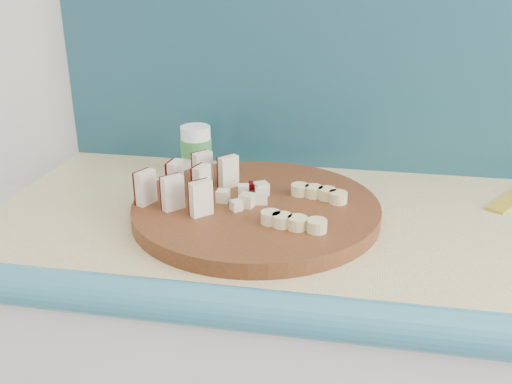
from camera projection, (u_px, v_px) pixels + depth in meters
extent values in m
cylinder|color=#4F2210|center=(256.00, 209.00, 1.03)|extent=(0.55, 0.55, 0.03)
cube|color=beige|center=(146.00, 188.00, 1.01)|extent=(0.02, 0.04, 0.06)
cube|color=#430406|center=(141.00, 187.00, 1.01)|extent=(0.01, 0.04, 0.06)
cube|color=beige|center=(176.00, 177.00, 1.06)|extent=(0.02, 0.04, 0.06)
cube|color=#430406|center=(171.00, 176.00, 1.06)|extent=(0.01, 0.04, 0.06)
cube|color=beige|center=(203.00, 167.00, 1.11)|extent=(0.02, 0.04, 0.06)
cube|color=#430406|center=(198.00, 167.00, 1.11)|extent=(0.01, 0.04, 0.06)
cube|color=beige|center=(173.00, 193.00, 0.99)|extent=(0.02, 0.04, 0.06)
cube|color=#430406|center=(168.00, 192.00, 0.99)|extent=(0.01, 0.04, 0.06)
cube|color=beige|center=(202.00, 182.00, 1.03)|extent=(0.02, 0.04, 0.06)
cube|color=#430406|center=(197.00, 181.00, 1.04)|extent=(0.01, 0.04, 0.06)
cube|color=beige|center=(229.00, 172.00, 1.08)|extent=(0.02, 0.04, 0.06)
cube|color=#430406|center=(224.00, 171.00, 1.09)|extent=(0.01, 0.04, 0.06)
cube|color=beige|center=(201.00, 198.00, 0.96)|extent=(0.02, 0.04, 0.06)
cube|color=#430406|center=(196.00, 197.00, 0.97)|extent=(0.01, 0.04, 0.06)
cube|color=beige|center=(247.00, 195.00, 1.03)|extent=(0.02, 0.02, 0.02)
cube|color=beige|center=(252.00, 193.00, 1.04)|extent=(0.02, 0.02, 0.02)
cube|color=#430406|center=(251.00, 190.00, 1.05)|extent=(0.02, 0.02, 0.02)
cube|color=beige|center=(242.00, 192.00, 1.04)|extent=(0.02, 0.02, 0.02)
cube|color=beige|center=(235.00, 191.00, 1.05)|extent=(0.02, 0.02, 0.02)
cube|color=beige|center=(227.00, 193.00, 1.03)|extent=(0.02, 0.02, 0.02)
cube|color=beige|center=(236.00, 196.00, 1.02)|extent=(0.02, 0.02, 0.02)
cube|color=beige|center=(239.00, 199.00, 1.01)|extent=(0.02, 0.02, 0.02)
cube|color=#430406|center=(250.00, 200.00, 1.01)|extent=(0.02, 0.02, 0.02)
cylinder|color=#DFCE88|center=(269.00, 217.00, 0.94)|extent=(0.03, 0.03, 0.02)
cylinder|color=#DFCE88|center=(284.00, 220.00, 0.93)|extent=(0.03, 0.03, 0.02)
cylinder|color=#DFCE88|center=(299.00, 223.00, 0.92)|extent=(0.03, 0.03, 0.02)
cylinder|color=#DFCE88|center=(314.00, 226.00, 0.91)|extent=(0.03, 0.03, 0.02)
cylinder|color=#DFCE88|center=(299.00, 190.00, 1.06)|extent=(0.03, 0.03, 0.02)
cylinder|color=#DFCE88|center=(312.00, 192.00, 1.04)|extent=(0.03, 0.03, 0.02)
cylinder|color=#DFCE88|center=(326.00, 194.00, 1.03)|extent=(0.03, 0.03, 0.02)
cylinder|color=#DFCE88|center=(340.00, 197.00, 1.02)|extent=(0.03, 0.03, 0.02)
cylinder|color=white|center=(196.00, 151.00, 1.21)|extent=(0.06, 0.06, 0.11)
cylinder|color=green|center=(196.00, 147.00, 1.21)|extent=(0.07, 0.07, 0.04)
cube|color=gold|center=(512.00, 199.00, 1.10)|extent=(0.12, 0.15, 0.01)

